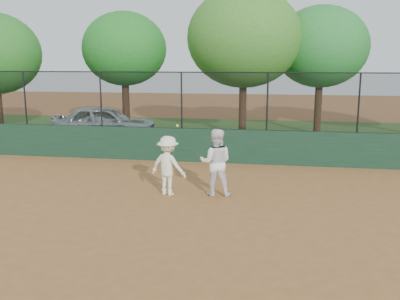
% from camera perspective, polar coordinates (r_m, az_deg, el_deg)
% --- Properties ---
extents(ground, '(80.00, 80.00, 0.00)m').
position_cam_1_polar(ground, '(10.44, -6.42, -8.69)').
color(ground, '#9D6132').
rests_on(ground, ground).
extents(back_wall, '(26.00, 0.20, 1.20)m').
position_cam_1_polar(back_wall, '(15.94, -0.57, 0.62)').
color(back_wall, '#1A3925').
rests_on(back_wall, ground).
extents(grass_strip, '(36.00, 12.00, 0.01)m').
position_cam_1_polar(grass_strip, '(21.88, 2.19, 1.96)').
color(grass_strip, '#264A17').
rests_on(grass_strip, ground).
extents(parked_car, '(4.98, 2.79, 1.60)m').
position_cam_1_polar(parked_car, '(20.74, -12.08, 3.42)').
color(parked_car, silver).
rests_on(parked_car, ground).
extents(player_second, '(0.93, 0.75, 1.81)m').
position_cam_1_polar(player_second, '(11.89, 2.02, -1.59)').
color(player_second, white).
rests_on(player_second, ground).
extents(player_main, '(1.17, 0.89, 1.98)m').
position_cam_1_polar(player_main, '(11.98, -4.10, -2.01)').
color(player_main, '#F2F2CD').
rests_on(player_main, ground).
extents(fence_assembly, '(26.00, 0.06, 2.00)m').
position_cam_1_polar(fence_assembly, '(15.72, -0.69, 6.49)').
color(fence_assembly, black).
rests_on(fence_assembly, back_wall).
extents(tree_1, '(4.16, 3.78, 5.94)m').
position_cam_1_polar(tree_1, '(22.65, -9.68, 12.61)').
color(tree_1, '#3C2514').
rests_on(tree_1, ground).
extents(tree_2, '(5.28, 4.80, 6.88)m').
position_cam_1_polar(tree_2, '(21.18, 5.64, 14.05)').
color(tree_2, '#412817').
rests_on(tree_2, ground).
extents(tree_3, '(4.49, 4.08, 6.17)m').
position_cam_1_polar(tree_3, '(22.53, 15.24, 12.60)').
color(tree_3, '#402715').
rests_on(tree_3, ground).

